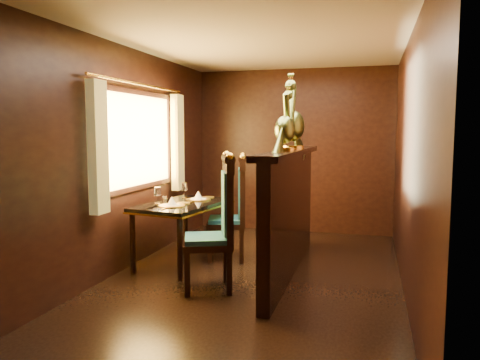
% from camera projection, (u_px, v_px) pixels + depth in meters
% --- Properties ---
extents(ground, '(5.00, 5.00, 0.00)m').
position_uv_depth(ground, '(254.00, 279.00, 4.95)').
color(ground, black).
rests_on(ground, ground).
extents(room_shell, '(3.04, 5.04, 2.52)m').
position_uv_depth(room_shell, '(247.00, 129.00, 4.82)').
color(room_shell, black).
rests_on(room_shell, ground).
extents(partition, '(0.26, 2.70, 1.36)m').
position_uv_depth(partition, '(289.00, 209.00, 5.07)').
color(partition, black).
rests_on(partition, ground).
extents(dining_table, '(0.94, 1.34, 0.93)m').
position_uv_depth(dining_table, '(183.00, 209.00, 5.45)').
color(dining_table, black).
rests_on(dining_table, ground).
extents(chair_left, '(0.64, 0.65, 1.36)m').
position_uv_depth(chair_left, '(220.00, 218.00, 4.57)').
color(chair_left, black).
rests_on(chair_left, ground).
extents(chair_right, '(0.57, 0.59, 1.30)m').
position_uv_depth(chair_right, '(236.00, 204.00, 5.66)').
color(chair_right, black).
rests_on(chair_right, ground).
extents(peacock_left, '(0.21, 0.56, 0.67)m').
position_uv_depth(peacock_left, '(285.00, 117.00, 4.63)').
color(peacock_left, '#1A4E34').
rests_on(peacock_left, partition).
extents(peacock_right, '(0.25, 0.68, 0.80)m').
position_uv_depth(peacock_right, '(294.00, 112.00, 5.12)').
color(peacock_right, '#1A4E34').
rests_on(peacock_right, partition).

